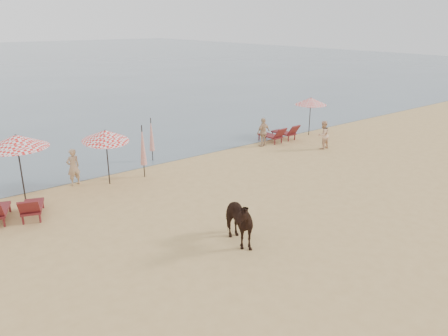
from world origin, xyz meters
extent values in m
plane|color=tan|center=(0.00, 0.00, 0.00)|extent=(120.00, 120.00, 0.00)
cube|color=maroon|center=(-6.91, 7.50, 0.37)|extent=(1.16, 1.62, 0.08)
cube|color=maroon|center=(-7.19, 6.76, 0.66)|extent=(0.81, 0.69, 0.65)
cube|color=maroon|center=(7.09, 9.71, 0.37)|extent=(0.74, 1.49, 0.08)
cube|color=maroon|center=(7.12, 8.93, 0.66)|extent=(0.70, 0.51, 0.64)
cube|color=maroon|center=(8.25, 9.76, 0.37)|extent=(0.74, 1.49, 0.08)
cube|color=maroon|center=(8.28, 8.97, 0.66)|extent=(0.70, 0.51, 0.64)
cylinder|color=black|center=(-6.74, 9.32, 1.24)|extent=(0.06, 0.06, 2.48)
cone|color=red|center=(-6.74, 9.32, 2.43)|extent=(2.37, 2.37, 0.51)
sphere|color=black|center=(-6.74, 9.32, 2.65)|extent=(0.09, 0.09, 0.09)
cylinder|color=black|center=(-3.32, 8.94, 1.12)|extent=(0.05, 0.05, 2.24)
cone|color=red|center=(-3.32, 8.94, 2.19)|extent=(1.98, 2.02, 0.67)
sphere|color=black|center=(-3.32, 8.94, 2.40)|extent=(0.08, 0.08, 0.08)
cylinder|color=black|center=(10.10, 9.38, 1.09)|extent=(0.05, 0.05, 2.18)
cone|color=red|center=(10.10, 9.38, 2.14)|extent=(1.94, 1.94, 0.44)
sphere|color=black|center=(10.10, 9.38, 2.33)|extent=(0.08, 0.08, 0.08)
cylinder|color=black|center=(-0.20, 10.71, 1.12)|extent=(0.05, 0.05, 2.23)
cone|color=#B52C22|center=(-0.20, 10.71, 1.38)|extent=(0.27, 0.27, 1.68)
cylinder|color=black|center=(-1.67, 8.81, 1.21)|extent=(0.05, 0.05, 2.43)
cone|color=#B52C22|center=(-1.67, 8.81, 1.51)|extent=(0.30, 0.30, 1.82)
imported|color=black|center=(-2.36, 1.36, 0.81)|extent=(1.23, 2.05, 1.62)
imported|color=tan|center=(-4.56, 9.77, 0.82)|extent=(0.65, 0.48, 1.63)
imported|color=#DCAD89|center=(8.40, 6.87, 0.79)|extent=(0.79, 0.62, 1.59)
imported|color=tan|center=(6.13, 9.28, 0.82)|extent=(0.99, 0.47, 1.64)
camera|label=1|loc=(-10.33, -8.35, 6.84)|focal=35.00mm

